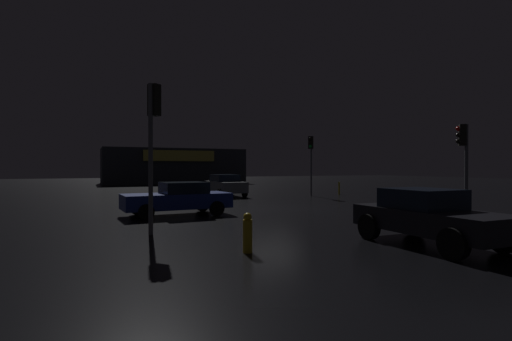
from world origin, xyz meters
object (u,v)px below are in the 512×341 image
Objects in this scene: store_building at (173,166)px; car_crossing at (178,198)px; traffic_signal_main at (311,151)px; car_far at (428,216)px; traffic_signal_cross_left at (464,150)px; car_near at (225,185)px; fire_hydrant at (248,233)px; traffic_signal_opposite at (153,126)px.

store_building is 33.54m from car_crossing.
traffic_signal_main is at bearing -80.59° from store_building.
car_far is at bearing -62.49° from car_crossing.
car_far is 9.84m from car_crossing.
store_building is 26.19m from traffic_signal_main.
car_near is at bearing 113.10° from traffic_signal_cross_left.
car_near is at bearing 72.66° from fire_hydrant.
traffic_signal_opposite is at bearing -111.30° from car_crossing.
traffic_signal_cross_left is (4.68, -37.40, 0.59)m from store_building.
traffic_signal_main is at bearing 42.33° from traffic_signal_opposite.
fire_hydrant is at bearing 167.12° from car_far.
car_far is 4.70m from fire_hydrant.
traffic_signal_main reaches higher than fire_hydrant.
car_crossing is at bearing -119.57° from car_near.
car_far is (-1.93, -41.61, -1.40)m from store_building.
car_far is (-6.61, -4.21, -1.99)m from traffic_signal_cross_left.
store_building reaches higher than car_crossing.
traffic_signal_cross_left is at bearing -82.87° from store_building.
fire_hydrant is (-4.58, 1.05, -0.28)m from car_far.
car_near reaches higher than fire_hydrant.
traffic_signal_opposite is at bearing -117.10° from car_near.
car_crossing is at bearing -101.15° from store_building.
traffic_signal_opposite is 12.82m from traffic_signal_cross_left.
traffic_signal_cross_left is (0.40, -11.58, -0.40)m from traffic_signal_main.
fire_hydrant is at bearing -90.23° from car_crossing.
traffic_signal_opposite is at bearing 115.33° from fire_hydrant.
store_building is 41.12m from fire_hydrant.
store_building is 41.68m from car_far.
traffic_signal_opposite is (-8.13, -37.13, 1.09)m from store_building.
traffic_signal_main is 1.02× the size of car_far.
traffic_signal_cross_left is 12.21m from car_crossing.
traffic_signal_opposite reaches higher than car_crossing.
traffic_signal_main is at bearing -22.08° from car_near.
car_far is at bearing -92.30° from car_near.
car_crossing reaches higher than fire_hydrant.
fire_hydrant is at bearing -126.19° from traffic_signal_main.
store_building is 4.24× the size of car_near.
store_building is at bearing 80.88° from fire_hydrant.
traffic_signal_cross_left reaches higher than car_crossing.
traffic_signal_main is 1.04× the size of car_near.
traffic_signal_opposite is at bearing -137.67° from traffic_signal_main.
traffic_signal_cross_left is at bearing -66.90° from car_near.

